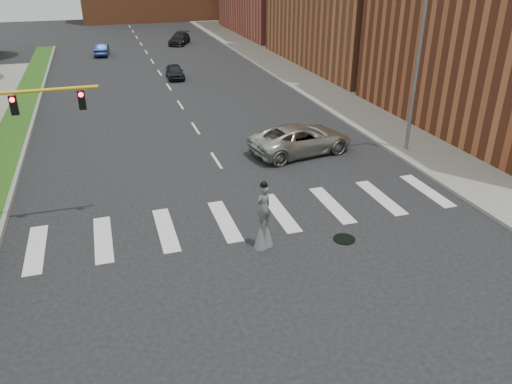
% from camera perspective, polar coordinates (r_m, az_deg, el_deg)
% --- Properties ---
extents(ground_plane, '(160.00, 160.00, 0.00)m').
position_cam_1_polar(ground_plane, '(21.38, 0.41, -4.06)').
color(ground_plane, black).
rests_on(ground_plane, ground).
extents(grass_median, '(2.00, 60.00, 0.25)m').
position_cam_1_polar(grass_median, '(39.52, -25.44, 7.80)').
color(grass_median, '#224915').
rests_on(grass_median, ground).
extents(median_curb, '(0.20, 60.00, 0.28)m').
position_cam_1_polar(median_curb, '(39.37, -23.94, 8.05)').
color(median_curb, gray).
rests_on(median_curb, ground).
extents(sidewalk_right, '(5.00, 90.00, 0.18)m').
position_cam_1_polar(sidewalk_right, '(47.57, 5.66, 12.76)').
color(sidewalk_right, gray).
rests_on(sidewalk_right, ground).
extents(manhole, '(0.90, 0.90, 0.04)m').
position_cam_1_polar(manhole, '(20.81, 10.05, -5.32)').
color(manhole, black).
rests_on(manhole, ground).
extents(streetlight, '(2.05, 0.20, 9.00)m').
position_cam_1_polar(streetlight, '(29.48, 17.76, 13.33)').
color(streetlight, slate).
rests_on(streetlight, ground).
extents(stilt_performer, '(0.82, 0.63, 2.86)m').
position_cam_1_polar(stilt_performer, '(19.49, 0.87, -3.39)').
color(stilt_performer, '#332114').
rests_on(stilt_performer, ground).
extents(suv_crossing, '(6.49, 3.79, 1.70)m').
position_cam_1_polar(suv_crossing, '(29.21, 5.17, 6.05)').
color(suv_crossing, '#B4B2AA').
rests_on(suv_crossing, ground).
extents(car_near, '(1.63, 3.77, 1.27)m').
position_cam_1_polar(car_near, '(48.30, -9.26, 13.42)').
color(car_near, black).
rests_on(car_near, ground).
extents(car_mid, '(1.83, 4.23, 1.35)m').
position_cam_1_polar(car_mid, '(61.70, -17.22, 15.30)').
color(car_mid, navy).
rests_on(car_mid, ground).
extents(car_far, '(3.80, 5.28, 1.42)m').
position_cam_1_polar(car_far, '(67.46, -8.74, 16.94)').
color(car_far, black).
rests_on(car_far, ground).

